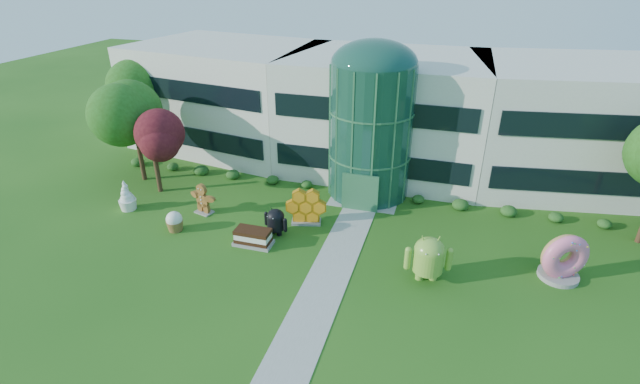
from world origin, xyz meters
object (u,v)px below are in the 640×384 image
(gingerbread, at_px, (203,198))
(donut, at_px, (563,256))
(android_green, at_px, (429,256))
(android_black, at_px, (276,220))

(gingerbread, bearing_deg, donut, 13.50)
(android_green, bearing_deg, gingerbread, 154.39)
(android_green, distance_m, gingerbread, 16.18)
(gingerbread, bearing_deg, android_green, 4.34)
(android_black, distance_m, donut, 17.08)
(android_black, relative_size, gingerbread, 0.86)
(android_black, height_order, donut, donut)
(android_green, distance_m, donut, 7.55)
(android_green, height_order, android_black, android_green)
(android_black, xyz_separation_m, gingerbread, (-5.97, 1.20, 0.07))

